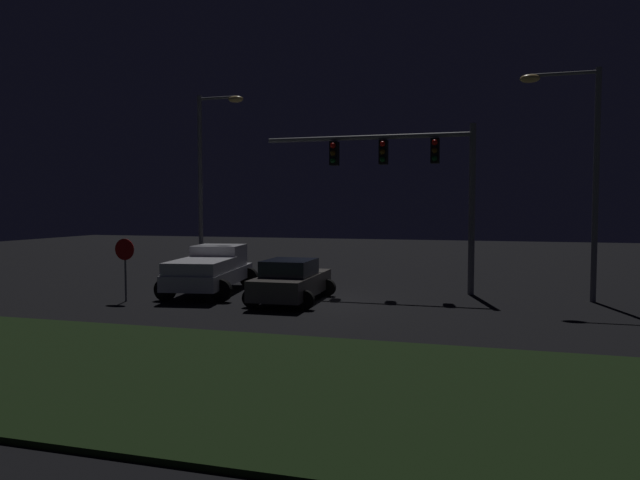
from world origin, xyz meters
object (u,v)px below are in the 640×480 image
(street_lamp_right, at_px, (580,156))
(stop_sign, at_px, (125,257))
(car_sedan, at_px, (291,281))
(street_lamp_left, at_px, (208,165))
(pickup_truck, at_px, (212,267))
(traffic_signal_gantry, at_px, (408,167))

(street_lamp_right, relative_size, stop_sign, 3.66)
(car_sedan, xyz_separation_m, street_lamp_left, (-5.72, 5.05, 4.52))
(pickup_truck, relative_size, car_sedan, 1.27)
(traffic_signal_gantry, distance_m, street_lamp_left, 9.47)
(pickup_truck, height_order, traffic_signal_gantry, traffic_signal_gantry)
(pickup_truck, distance_m, street_lamp_right, 14.12)
(traffic_signal_gantry, distance_m, stop_sign, 11.08)
(street_lamp_left, relative_size, stop_sign, 3.79)
(car_sedan, xyz_separation_m, traffic_signal_gantry, (3.61, 3.49, 4.16))
(street_lamp_left, bearing_deg, car_sedan, -41.42)
(car_sedan, bearing_deg, street_lamp_right, -74.66)
(street_lamp_left, bearing_deg, pickup_truck, -62.12)
(car_sedan, relative_size, stop_sign, 1.99)
(pickup_truck, relative_size, stop_sign, 2.53)
(street_lamp_right, bearing_deg, street_lamp_left, 172.08)
(car_sedan, relative_size, street_lamp_left, 0.53)
(traffic_signal_gantry, height_order, street_lamp_right, street_lamp_right)
(car_sedan, xyz_separation_m, stop_sign, (-5.68, -1.53, 0.82))
(pickup_truck, xyz_separation_m, street_lamp_right, (13.39, 1.69, 4.15))
(pickup_truck, height_order, stop_sign, stop_sign)
(traffic_signal_gantry, bearing_deg, car_sedan, -135.95)
(traffic_signal_gantry, relative_size, street_lamp_left, 0.99)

